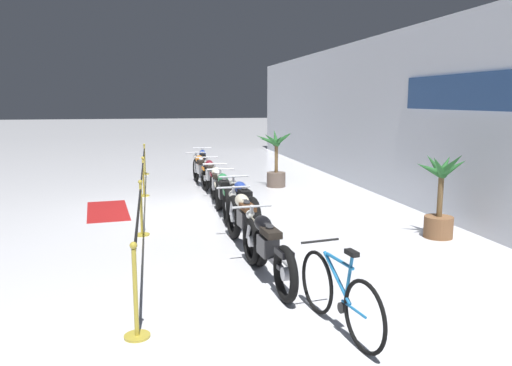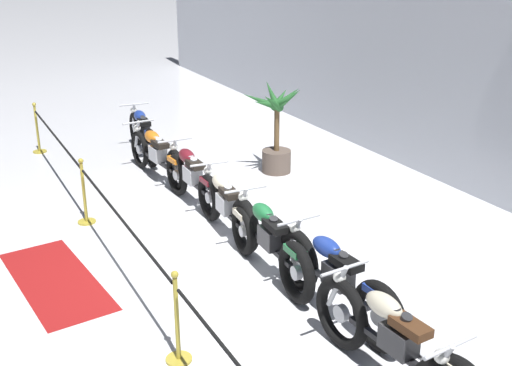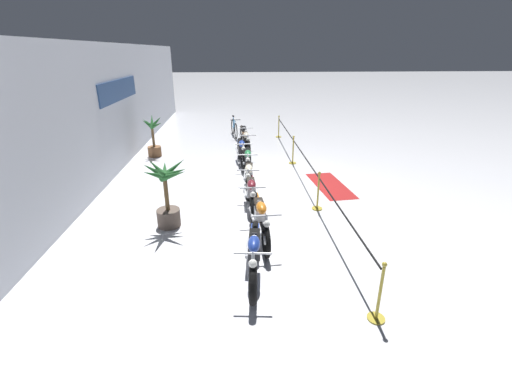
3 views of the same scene
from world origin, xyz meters
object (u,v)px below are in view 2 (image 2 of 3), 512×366
motorcycle_cream_3 (225,206)px  stanchion_far_left (92,189)px  floor_banner (56,280)px  potted_palm_right_of_row (276,132)px  motorcycle_orange_1 (157,155)px  motorcycle_blue_0 (143,134)px  motorcycle_maroon_2 (192,177)px  motorcycle_cream_6 (394,343)px  motorcycle_green_4 (269,241)px  stanchion_mid_left (85,201)px  stanchion_mid_right (178,331)px  motorcycle_blue_5 (335,279)px

motorcycle_cream_3 → stanchion_far_left: 1.95m
floor_banner → motorcycle_cream_3: bearing=90.2°
motorcycle_cream_3 → potted_palm_right_of_row: size_ratio=1.23×
motorcycle_orange_1 → motorcycle_cream_3: bearing=2.7°
motorcycle_blue_0 → potted_palm_right_of_row: bearing=42.6°
motorcycle_blue_0 → stanchion_far_left: (3.37, -1.85, 0.28)m
motorcycle_maroon_2 → motorcycle_cream_6: motorcycle_cream_6 is taller
motorcycle_green_4 → potted_palm_right_of_row: potted_palm_right_of_row is taller
motorcycle_cream_6 → stanchion_mid_left: stanchion_mid_left is taller
motorcycle_green_4 → motorcycle_cream_3: bearing=178.9°
motorcycle_blue_0 → floor_banner: size_ratio=0.94×
motorcycle_blue_0 → motorcycle_maroon_2: (2.84, -0.09, -0.00)m
motorcycle_blue_0 → motorcycle_green_4: bearing=-1.3°
stanchion_mid_right → floor_banner: 2.48m
stanchion_mid_left → stanchion_far_left: bearing=0.0°
motorcycle_orange_1 → stanchion_mid_left: 2.09m
motorcycle_green_4 → floor_banner: motorcycle_green_4 is taller
motorcycle_orange_1 → motorcycle_maroon_2: motorcycle_maroon_2 is taller
motorcycle_cream_3 → stanchion_mid_right: stanchion_mid_right is taller
motorcycle_blue_5 → motorcycle_cream_3: bearing=-176.6°
motorcycle_cream_6 → stanchion_mid_right: stanchion_mid_right is taller
motorcycle_cream_3 → motorcycle_blue_5: 2.64m
motorcycle_cream_6 → stanchion_mid_right: bearing=-128.3°
motorcycle_blue_0 → motorcycle_cream_6: motorcycle_cream_6 is taller
motorcycle_orange_1 → motorcycle_cream_3: (2.68, 0.13, -0.02)m
potted_palm_right_of_row → stanchion_mid_right: 6.02m
motorcycle_blue_0 → motorcycle_green_4: 5.55m
motorcycle_maroon_2 → motorcycle_blue_0: bearing=178.1°
motorcycle_maroon_2 → stanchion_far_left: (0.54, -1.76, 0.29)m
motorcycle_cream_3 → motorcycle_blue_5: motorcycle_blue_5 is taller
motorcycle_blue_5 → floor_banner: bearing=-131.0°
motorcycle_maroon_2 → stanchion_mid_right: size_ratio=2.08×
motorcycle_green_4 → floor_banner: size_ratio=1.00×
stanchion_far_left → stanchion_mid_right: 3.41m
motorcycle_cream_3 → floor_banner: bearing=-83.8°
motorcycle_cream_6 → floor_banner: size_ratio=1.05×
motorcycle_maroon_2 → floor_banner: (1.60, -2.56, -0.46)m
stanchion_mid_right → motorcycle_maroon_2: bearing=155.9°
stanchion_mid_left → potted_palm_right_of_row: bearing=100.6°
motorcycle_cream_3 → potted_palm_right_of_row: 2.91m
stanchion_mid_left → floor_banner: bearing=-26.0°
stanchion_mid_right → motorcycle_orange_1: bearing=162.8°
floor_banner → motorcycle_blue_5: bearing=43.0°
motorcycle_orange_1 → stanchion_far_left: 2.51m
motorcycle_maroon_2 → motorcycle_green_4: 2.72m
stanchion_mid_right → stanchion_mid_left: bearing=180.0°
stanchion_mid_right → motorcycle_blue_5: bearing=88.9°
motorcycle_blue_0 → floor_banner: motorcycle_blue_0 is taller
motorcycle_maroon_2 → motorcycle_green_4: bearing=-0.6°
potted_palm_right_of_row → motorcycle_orange_1: bearing=-105.7°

